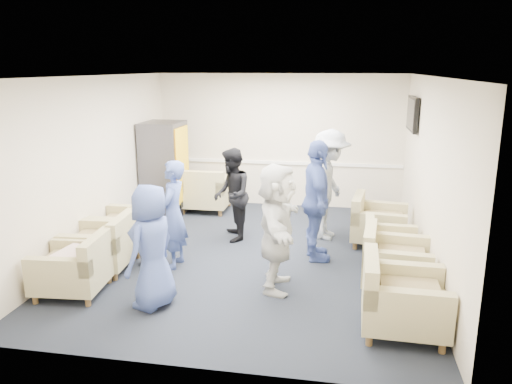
% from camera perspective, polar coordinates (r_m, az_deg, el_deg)
% --- Properties ---
extents(floor, '(6.00, 6.00, 0.00)m').
position_cam_1_polar(floor, '(7.75, -0.37, -7.29)').
color(floor, black).
rests_on(floor, ground).
extents(ceiling, '(6.00, 6.00, 0.00)m').
position_cam_1_polar(ceiling, '(7.21, -0.41, 13.11)').
color(ceiling, silver).
rests_on(ceiling, back_wall).
extents(back_wall, '(5.00, 0.02, 2.70)m').
position_cam_1_polar(back_wall, '(10.28, 2.68, 5.86)').
color(back_wall, beige).
rests_on(back_wall, floor).
extents(front_wall, '(5.00, 0.02, 2.70)m').
position_cam_1_polar(front_wall, '(4.54, -7.35, -5.01)').
color(front_wall, beige).
rests_on(front_wall, floor).
extents(left_wall, '(0.02, 6.00, 2.70)m').
position_cam_1_polar(left_wall, '(8.19, -17.89, 3.04)').
color(left_wall, beige).
rests_on(left_wall, floor).
extents(right_wall, '(0.02, 6.00, 2.70)m').
position_cam_1_polar(right_wall, '(7.34, 19.19, 1.71)').
color(right_wall, beige).
rests_on(right_wall, floor).
extents(chair_rail, '(4.98, 0.04, 0.06)m').
position_cam_1_polar(chair_rail, '(10.34, 2.64, 3.37)').
color(chair_rail, white).
rests_on(chair_rail, back_wall).
extents(tv, '(0.10, 1.00, 0.58)m').
position_cam_1_polar(tv, '(8.99, 17.45, 8.51)').
color(tv, black).
rests_on(tv, right_wall).
extents(armchair_left_near, '(0.90, 0.90, 0.66)m').
position_cam_1_polar(armchair_left_near, '(6.82, -19.86, -8.27)').
color(armchair_left_near, tan).
rests_on(armchair_left_near, floor).
extents(armchair_left_mid, '(0.92, 0.92, 0.69)m').
position_cam_1_polar(armchair_left_mid, '(7.46, -17.03, -6.00)').
color(armchair_left_mid, tan).
rests_on(armchair_left_mid, floor).
extents(armchair_left_far, '(0.86, 0.86, 0.68)m').
position_cam_1_polar(armchair_left_far, '(8.16, -14.44, -4.10)').
color(armchair_left_far, tan).
rests_on(armchair_left_far, floor).
extents(armchair_right_near, '(0.92, 0.92, 0.72)m').
position_cam_1_polar(armchair_right_near, '(5.76, 15.97, -11.86)').
color(armchair_right_near, tan).
rests_on(armchair_right_near, floor).
extents(armchair_right_midnear, '(0.92, 0.92, 0.68)m').
position_cam_1_polar(armchair_right_midnear, '(6.82, 15.27, -7.82)').
color(armchair_right_midnear, tan).
rests_on(armchair_right_midnear, floor).
extents(armchair_right_midfar, '(0.78, 0.78, 0.61)m').
position_cam_1_polar(armchair_right_midfar, '(7.46, 14.79, -6.16)').
color(armchair_right_midfar, tan).
rests_on(armchair_right_midfar, floor).
extents(armchair_right_far, '(0.95, 0.95, 0.68)m').
position_cam_1_polar(armchair_right_far, '(8.37, 13.54, -3.56)').
color(armchair_right_far, tan).
rests_on(armchair_right_far, floor).
extents(armchair_corner, '(0.94, 0.94, 0.75)m').
position_cam_1_polar(armchair_corner, '(10.04, -5.83, -0.10)').
color(armchair_corner, tan).
rests_on(armchair_corner, floor).
extents(vending_machine, '(0.74, 0.86, 1.81)m').
position_cam_1_polar(vending_machine, '(9.83, -10.39, 2.64)').
color(vending_machine, '#4A4951').
rests_on(vending_machine, floor).
extents(backpack, '(0.34, 0.27, 0.52)m').
position_cam_1_polar(backpack, '(7.50, -11.76, -6.14)').
color(backpack, black).
rests_on(backpack, floor).
extents(pillow, '(0.42, 0.52, 0.14)m').
position_cam_1_polar(pillow, '(6.75, -20.06, -6.88)').
color(pillow, beige).
rests_on(pillow, armchair_left_near).
extents(person_front_left, '(0.68, 0.85, 1.52)m').
position_cam_1_polar(person_front_left, '(6.07, -11.85, -6.15)').
color(person_front_left, '#41559D').
rests_on(person_front_left, floor).
extents(person_mid_left, '(0.38, 0.58, 1.56)m').
position_cam_1_polar(person_mid_left, '(7.21, -9.46, -2.56)').
color(person_mid_left, '#41559D').
rests_on(person_mid_left, floor).
extents(person_back_left, '(0.77, 0.88, 1.55)m').
position_cam_1_polar(person_back_left, '(8.24, -2.78, -0.32)').
color(person_back_left, black).
rests_on(person_back_left, floor).
extents(person_back_right, '(0.88, 1.29, 1.84)m').
position_cam_1_polar(person_back_right, '(8.36, 8.33, 0.80)').
color(person_back_right, beige).
rests_on(person_back_right, floor).
extents(person_mid_right, '(0.65, 1.13, 1.81)m').
position_cam_1_polar(person_mid_right, '(7.39, 6.92, -1.05)').
color(person_mid_right, '#41559D').
rests_on(person_mid_right, floor).
extents(person_front_right, '(0.58, 1.57, 1.67)m').
position_cam_1_polar(person_front_right, '(6.39, 2.42, -4.08)').
color(person_front_right, silver).
rests_on(person_front_right, floor).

